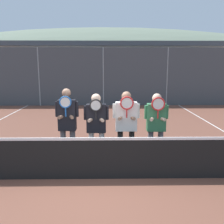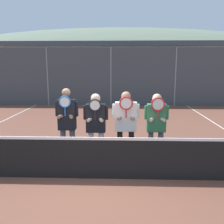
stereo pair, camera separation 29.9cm
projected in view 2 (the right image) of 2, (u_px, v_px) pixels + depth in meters
The scene contains 12 objects.
ground_plane at pixel (93, 178), 5.31m from camera, with size 120.00×120.00×0.00m, color brown.
hill_distant at pixel (118, 74), 59.85m from camera, with size 103.66×57.59×20.16m.
clubhouse_building at pixel (93, 68), 21.66m from camera, with size 24.52×5.50×4.12m.
fence_back at pixel (111, 77), 14.44m from camera, with size 22.34×0.06×3.33m.
tennis_net at pixel (93, 157), 5.22m from camera, with size 11.99×0.09×1.01m.
player_leftmost at pixel (67, 122), 5.80m from camera, with size 0.54×0.34×1.85m.
player_center_left at pixel (96, 123), 5.82m from camera, with size 0.58×0.34×1.73m.
player_center_right at pixel (126, 122), 5.83m from camera, with size 0.63×0.34×1.78m.
player_rightmost at pixel (156, 123), 5.88m from camera, with size 0.57×0.34×1.72m.
car_far_left at pixel (28, 86), 17.25m from camera, with size 4.31×1.96×1.80m.
car_left_of_center at pixel (102, 86), 17.22m from camera, with size 4.27×2.01×1.80m.
car_center at pixel (178, 86), 17.21m from camera, with size 4.46×2.01×1.83m.
Camera 2 is at (0.58, -4.93, 2.39)m, focal length 40.00 mm.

